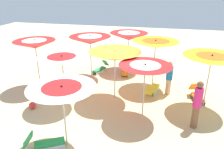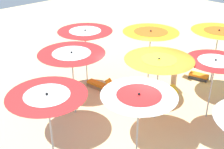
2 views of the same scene
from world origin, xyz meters
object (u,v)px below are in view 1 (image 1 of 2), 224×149
beach_umbrella_6 (211,60)px  beach_ball (32,105)px  beachgoer_1 (169,78)px  beach_umbrella_5 (62,61)px  beach_umbrella_1 (90,40)px  beach_umbrella_2 (35,44)px  beach_umbrella_0 (129,36)px  lounger_1 (100,69)px  beach_umbrella_8 (62,92)px  lounger_4 (125,71)px  beach_umbrella_3 (156,44)px  lounger_3 (197,95)px  lounger_0 (153,89)px  beach_umbrella_4 (115,56)px  beach_umbrella_7 (145,69)px  beachgoer_0 (197,104)px  lounger_2 (46,143)px

beach_umbrella_6 → beach_ball: size_ratio=7.93×
beachgoer_1 → beach_ball: beachgoer_1 is taller
beach_umbrella_5 → beach_umbrella_1: bearing=86.7°
beach_umbrella_2 → beach_umbrella_0: bearing=41.4°
beach_umbrella_0 → beach_umbrella_1: beach_umbrella_1 is taller
beach_umbrella_0 → beach_umbrella_6: 5.38m
beach_umbrella_0 → lounger_1: bearing=-152.1°
beach_umbrella_8 → beach_ball: 3.49m
beach_umbrella_8 → lounger_4: (0.77, 6.41, -1.76)m
beach_umbrella_3 → lounger_3: (2.05, -1.06, -2.00)m
lounger_0 → beach_umbrella_4: bearing=133.2°
beach_umbrella_5 → lounger_0: 4.53m
beach_umbrella_7 → lounger_1: (-2.94, 4.17, -1.80)m
lounger_0 → lounger_1: lounger_1 is taller
beach_umbrella_4 → beachgoer_1: bearing=21.5°
lounger_4 → beachgoer_0: size_ratio=0.75×
beach_umbrella_4 → lounger_2: size_ratio=1.83×
beach_umbrella_0 → beach_umbrella_8: beach_umbrella_0 is taller
beach_umbrella_2 → lounger_1: size_ratio=1.90×
beachgoer_1 → beach_umbrella_6: bearing=-90.3°
beach_umbrella_8 → beach_umbrella_5: bearing=115.1°
beach_umbrella_0 → beach_umbrella_5: (-2.03, -4.73, -0.09)m
beach_umbrella_7 → lounger_1: size_ratio=1.70×
lounger_4 → beachgoer_1: size_ratio=0.84×
beach_umbrella_1 → beachgoer_0: size_ratio=1.29×
beach_umbrella_4 → lounger_1: size_ratio=1.76×
lounger_2 → beachgoer_1: 6.12m
lounger_2 → beach_ball: (-1.79, 2.09, -0.06)m
lounger_1 → lounger_3: size_ratio=1.07×
beach_umbrella_2 → beach_umbrella_7: beach_umbrella_2 is taller
lounger_4 → beachgoer_1: beachgoer_1 is taller
beach_umbrella_6 → lounger_2: (-5.28, -3.85, -1.92)m
beachgoer_0 → beach_umbrella_8: bearing=94.7°
beach_umbrella_6 → beachgoer_0: size_ratio=1.28×
beach_umbrella_8 → lounger_4: beach_umbrella_8 is taller
beach_umbrella_1 → beach_umbrella_4: bearing=-49.8°
beach_umbrella_1 → beach_ball: (-1.35, -3.90, -1.98)m
beach_umbrella_3 → beach_ball: beach_umbrella_3 is taller
beach_umbrella_8 → lounger_0: size_ratio=1.57×
lounger_3 → beach_ball: size_ratio=4.09×
beach_umbrella_4 → beachgoer_0: 3.81m
lounger_4 → beach_ball: size_ratio=4.62×
beach_umbrella_6 → lounger_1: 6.45m
lounger_1 → beachgoer_1: size_ratio=0.80×
beach_ball → lounger_2: bearing=-49.4°
beach_umbrella_0 → lounger_2: size_ratio=1.86×
beach_umbrella_2 → lounger_3: size_ratio=2.04×
beach_umbrella_2 → lounger_3: bearing=2.8°
beach_umbrella_5 → beach_ball: bearing=-146.9°
beach_umbrella_0 → beach_umbrella_6: (3.88, -3.74, 0.05)m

